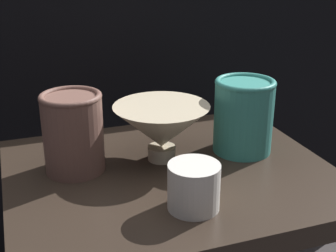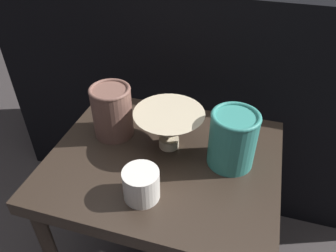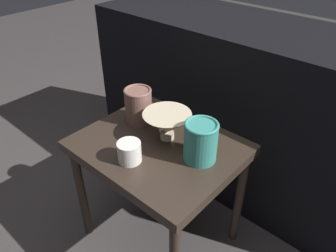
# 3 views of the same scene
# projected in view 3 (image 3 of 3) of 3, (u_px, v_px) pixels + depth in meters

# --- Properties ---
(ground_plane) EXTENTS (8.00, 8.00, 0.00)m
(ground_plane) POSITION_uv_depth(u_px,v_px,m) (160.00, 234.00, 1.52)
(ground_plane) COLOR #383333
(table) EXTENTS (0.59, 0.49, 0.53)m
(table) POSITION_uv_depth(u_px,v_px,m) (159.00, 157.00, 1.26)
(table) COLOR #2D231C
(table) RESTS_ON ground_plane
(couch_backdrop) EXTENTS (1.51, 0.50, 0.84)m
(couch_backdrop) POSITION_uv_depth(u_px,v_px,m) (238.00, 107.00, 1.65)
(couch_backdrop) COLOR black
(couch_backdrop) RESTS_ON ground_plane
(bowl) EXTENTS (0.18, 0.18, 0.11)m
(bowl) POSITION_uv_depth(u_px,v_px,m) (167.00, 123.00, 1.22)
(bowl) COLOR #C1B293
(bowl) RESTS_ON table
(vase_textured_left) EXTENTS (0.11, 0.11, 0.15)m
(vase_textured_left) POSITION_uv_depth(u_px,v_px,m) (138.00, 105.00, 1.31)
(vase_textured_left) COLOR brown
(vase_textured_left) RESTS_ON table
(vase_colorful_right) EXTENTS (0.12, 0.12, 0.15)m
(vase_colorful_right) POSITION_uv_depth(u_px,v_px,m) (201.00, 141.00, 1.11)
(vase_colorful_right) COLOR teal
(vase_colorful_right) RESTS_ON table
(cup) EXTENTS (0.08, 0.08, 0.08)m
(cup) POSITION_uv_depth(u_px,v_px,m) (129.00, 152.00, 1.13)
(cup) COLOR silver
(cup) RESTS_ON table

